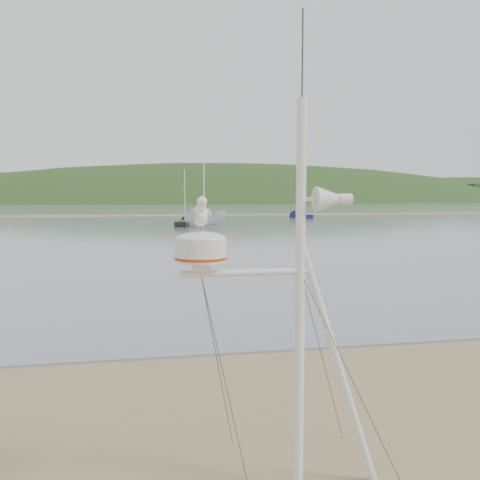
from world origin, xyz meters
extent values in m
cube|color=slate|center=(0.00, 132.00, 0.02)|extent=(560.00, 256.00, 0.04)
cube|color=olive|center=(0.00, 70.00, 0.07)|extent=(560.00, 7.00, 0.07)
ellipsoid|color=#1E3515|center=(40.00, 235.00, -22.00)|extent=(400.00, 180.00, 80.00)
cube|color=silver|center=(-36.00, 196.00, 4.00)|extent=(8.40, 6.30, 8.00)
cube|color=silver|center=(-10.00, 196.00, 4.00)|extent=(8.40, 6.30, 8.00)
cube|color=silver|center=(16.00, 196.00, 4.00)|extent=(8.40, 6.30, 8.00)
cube|color=silver|center=(42.00, 196.00, 4.00)|extent=(8.40, 6.30, 8.00)
cube|color=silver|center=(68.00, 196.00, 4.00)|extent=(8.40, 6.30, 8.00)
cube|color=silver|center=(94.00, 196.00, 4.00)|extent=(8.40, 6.30, 8.00)
cube|color=silver|center=(120.00, 196.00, 4.00)|extent=(8.40, 6.30, 8.00)
cube|color=silver|center=(146.00, 196.00, 4.00)|extent=(8.40, 6.30, 8.00)
cylinder|color=silver|center=(2.09, -0.50, 1.98)|extent=(0.10, 0.10, 3.96)
cylinder|color=silver|center=(2.51, -0.50, 1.29)|extent=(0.92, 0.08, 2.60)
cylinder|color=silver|center=(1.54, -0.50, 2.28)|extent=(1.29, 0.07, 0.07)
cylinder|color=#2D382D|center=(2.09, -0.50, 4.35)|extent=(0.02, 0.02, 0.89)
cube|color=silver|center=(1.10, -0.50, 2.35)|extent=(0.16, 0.16, 0.09)
cylinder|color=silver|center=(1.10, -0.50, 2.50)|extent=(0.49, 0.49, 0.22)
cylinder|color=red|center=(1.10, -0.50, 2.43)|extent=(0.50, 0.50, 0.02)
ellipsoid|color=silver|center=(1.10, -0.50, 2.61)|extent=(0.49, 0.49, 0.14)
cone|color=silver|center=(2.36, -0.50, 2.99)|extent=(0.26, 0.26, 0.26)
cylinder|color=silver|center=(2.54, -0.50, 2.99)|extent=(0.14, 0.11, 0.11)
cube|color=silver|center=(2.18, -0.50, 2.99)|extent=(0.20, 0.04, 0.04)
cylinder|color=tan|center=(1.07, -0.50, 2.72)|extent=(0.01, 0.01, 0.07)
cylinder|color=tan|center=(1.12, -0.50, 2.72)|extent=(0.01, 0.01, 0.07)
ellipsoid|color=white|center=(1.10, -0.50, 2.83)|extent=(0.17, 0.27, 0.20)
ellipsoid|color=#9B9CA2|center=(1.02, -0.50, 2.83)|extent=(0.05, 0.22, 0.13)
ellipsoid|color=#9B9CA2|center=(1.17, -0.50, 2.83)|extent=(0.05, 0.22, 0.13)
cone|color=white|center=(1.10, -0.36, 2.81)|extent=(0.09, 0.08, 0.09)
ellipsoid|color=white|center=(1.10, -0.59, 2.91)|extent=(0.08, 0.08, 0.12)
sphere|color=white|center=(1.10, -0.62, 2.97)|extent=(0.09, 0.09, 0.09)
cone|color=gold|center=(1.10, -0.67, 2.96)|extent=(0.02, 0.05, 0.02)
imported|color=silver|center=(6.07, 41.45, 2.22)|extent=(2.29, 2.27, 4.36)
cube|color=black|center=(4.54, 44.66, 0.29)|extent=(2.35, 4.72, 0.50)
cone|color=black|center=(5.15, 47.48, 0.29)|extent=(1.74, 1.85, 1.44)
cylinder|color=silver|center=(4.54, 44.66, 3.02)|extent=(0.08, 0.08, 4.97)
cube|color=#121640|center=(20.96, 58.88, 0.29)|extent=(2.06, 4.36, 0.50)
cone|color=#121640|center=(20.49, 61.52, 0.29)|extent=(1.58, 1.68, 1.34)
cylinder|color=silver|center=(20.96, 58.88, 2.84)|extent=(0.08, 0.08, 4.61)
camera|label=1|loc=(0.57, -5.28, 3.02)|focal=38.00mm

